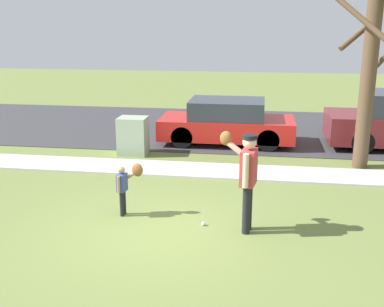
# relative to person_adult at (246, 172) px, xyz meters

# --- Properties ---
(ground_plane) EXTENTS (48.00, 48.00, 0.00)m
(ground_plane) POSITION_rel_person_adult_xyz_m (-1.49, 3.18, -1.10)
(ground_plane) COLOR olive
(sidewalk_strip) EXTENTS (36.00, 1.20, 0.06)m
(sidewalk_strip) POSITION_rel_person_adult_xyz_m (-1.49, 3.28, -1.07)
(sidewalk_strip) COLOR beige
(sidewalk_strip) RESTS_ON ground
(road_surface) EXTENTS (36.00, 6.80, 0.02)m
(road_surface) POSITION_rel_person_adult_xyz_m (-1.49, 8.28, -1.09)
(road_surface) COLOR #38383A
(road_surface) RESTS_ON ground
(person_adult) EXTENTS (0.69, 0.73, 1.76)m
(person_adult) POSITION_rel_person_adult_xyz_m (0.00, 0.00, 0.00)
(person_adult) COLOR black
(person_adult) RESTS_ON ground
(person_child) EXTENTS (0.48, 0.36, 1.02)m
(person_child) POSITION_rel_person_adult_xyz_m (-2.26, 0.38, -0.43)
(person_child) COLOR black
(person_child) RESTS_ON ground
(baseball) EXTENTS (0.07, 0.07, 0.07)m
(baseball) POSITION_rel_person_adult_xyz_m (-0.75, 0.10, -1.06)
(baseball) COLOR white
(baseball) RESTS_ON ground
(utility_cabinet) EXTENTS (0.78, 0.65, 1.05)m
(utility_cabinet) POSITION_rel_person_adult_xyz_m (-3.29, 4.58, -0.57)
(utility_cabinet) COLOR #9EB293
(utility_cabinet) RESTS_ON ground
(street_tree_near) EXTENTS (1.84, 1.88, 4.55)m
(street_tree_near) POSITION_rel_person_adult_xyz_m (2.75, 4.23, 1.34)
(street_tree_near) COLOR brown
(street_tree_near) RESTS_ON ground
(parked_hatchback_red) EXTENTS (4.00, 1.75, 1.33)m
(parked_hatchback_red) POSITION_rel_person_adult_xyz_m (-0.80, 6.15, -0.44)
(parked_hatchback_red) COLOR red
(parked_hatchback_red) RESTS_ON road_surface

